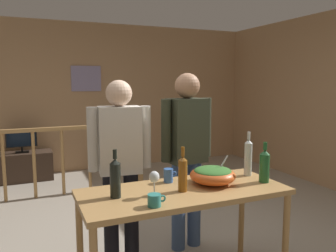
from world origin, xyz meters
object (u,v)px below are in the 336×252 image
(wine_bottle_clear, at_px, (248,157))
(person_standing_right, at_px, (187,147))
(wine_bottle_green, at_px, (264,165))
(serving_table, at_px, (184,200))
(wine_bottle_dark, at_px, (115,177))
(wine_glass, at_px, (154,178))
(mug_blue, at_px, (169,175))
(mug_teal, at_px, (155,200))
(person_standing_left, at_px, (120,158))
(flat_screen_tv, at_px, (21,139))
(framed_picture, at_px, (86,79))
(stair_railing, at_px, (65,152))
(wine_bottle_amber, at_px, (183,173))
(tv_console, at_px, (23,167))
(salad_bowl, at_px, (213,174))

(wine_bottle_clear, xyz_separation_m, person_standing_right, (-0.34, 0.48, 0.02))
(wine_bottle_green, bearing_deg, serving_table, 172.58)
(wine_bottle_clear, height_order, wine_bottle_green, wine_bottle_clear)
(wine_bottle_dark, bearing_deg, wine_glass, -17.37)
(mug_blue, height_order, person_standing_right, person_standing_right)
(mug_teal, bearing_deg, mug_blue, 57.03)
(wine_bottle_dark, distance_m, person_standing_right, 1.02)
(person_standing_left, bearing_deg, flat_screen_tv, -67.54)
(flat_screen_tv, relative_size, person_standing_right, 0.28)
(mug_blue, distance_m, person_standing_left, 0.50)
(framed_picture, distance_m, stair_railing, 1.69)
(stair_railing, bearing_deg, flat_screen_tv, 121.62)
(wine_bottle_clear, bearing_deg, serving_table, -169.35)
(framed_picture, height_order, wine_bottle_dark, framed_picture)
(mug_blue, relative_size, person_standing_right, 0.07)
(flat_screen_tv, bearing_deg, person_standing_left, -74.83)
(wine_bottle_amber, bearing_deg, wine_bottle_green, -4.18)
(framed_picture, bearing_deg, mug_blue, -90.07)
(wine_bottle_dark, distance_m, mug_teal, 0.34)
(stair_railing, height_order, tv_console, stair_railing)
(salad_bowl, distance_m, wine_bottle_amber, 0.31)
(stair_railing, xyz_separation_m, mug_teal, (0.24, -2.90, 0.23))
(stair_railing, relative_size, salad_bowl, 8.59)
(salad_bowl, relative_size, wine_bottle_dark, 1.06)
(tv_console, bearing_deg, person_standing_right, -64.27)
(wine_bottle_dark, bearing_deg, wine_bottle_amber, -7.33)
(person_standing_right, bearing_deg, mug_blue, 40.84)
(wine_glass, xyz_separation_m, wine_bottle_amber, (0.23, 0.02, 0.01))
(wine_bottle_dark, bearing_deg, framed_picture, 82.93)
(mug_blue, distance_m, person_standing_right, 0.55)
(wine_bottle_amber, xyz_separation_m, mug_teal, (-0.29, -0.20, -0.10))
(flat_screen_tv, xyz_separation_m, salad_bowl, (1.40, -3.55, 0.19))
(framed_picture, height_order, salad_bowl, framed_picture)
(serving_table, bearing_deg, wine_bottle_amber, -129.00)
(wine_glass, xyz_separation_m, wine_bottle_dark, (-0.26, 0.08, 0.01))
(wine_bottle_amber, bearing_deg, mug_teal, -145.94)
(serving_table, height_order, salad_bowl, salad_bowl)
(flat_screen_tv, height_order, mug_blue, mug_blue)
(wine_glass, bearing_deg, person_standing_left, 95.58)
(serving_table, distance_m, wine_bottle_amber, 0.22)
(serving_table, relative_size, wine_bottle_amber, 4.68)
(wine_bottle_green, bearing_deg, mug_teal, -171.49)
(flat_screen_tv, height_order, person_standing_right, person_standing_right)
(mug_teal, relative_size, person_standing_left, 0.08)
(framed_picture, height_order, stair_railing, framed_picture)
(salad_bowl, xyz_separation_m, person_standing_left, (-0.59, 0.57, 0.07))
(wine_glass, distance_m, person_standing_left, 0.66)
(flat_screen_tv, xyz_separation_m, wine_glass, (0.87, -3.64, 0.24))
(flat_screen_tv, bearing_deg, person_standing_right, -64.04)
(stair_railing, height_order, mug_teal, stair_railing)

